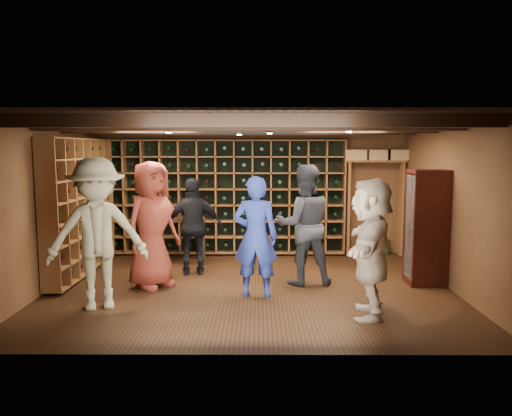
{
  "coord_description": "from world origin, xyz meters",
  "views": [
    {
      "loc": [
        0.13,
        -7.4,
        2.11
      ],
      "look_at": [
        0.09,
        0.2,
        1.19
      ],
      "focal_mm": 35.0,
      "sensor_mm": 36.0,
      "label": 1
    }
  ],
  "objects_px": {
    "guest_woman_black": "(194,227)",
    "guest_beige": "(371,248)",
    "guest_red_floral": "(152,225)",
    "man_grey_suit": "(304,225)",
    "display_cabinet": "(426,230)",
    "guest_khaki": "(97,234)",
    "man_blue_shirt": "(256,237)",
    "tasting_table": "(173,223)"
  },
  "relations": [
    {
      "from": "guest_red_floral",
      "to": "guest_beige",
      "type": "xyz_separation_m",
      "value": [
        3.0,
        -1.31,
        -0.08
      ]
    },
    {
      "from": "guest_beige",
      "to": "tasting_table",
      "type": "height_order",
      "value": "guest_beige"
    },
    {
      "from": "man_blue_shirt",
      "to": "guest_woman_black",
      "type": "height_order",
      "value": "man_blue_shirt"
    },
    {
      "from": "display_cabinet",
      "to": "tasting_table",
      "type": "relative_size",
      "value": 1.43
    },
    {
      "from": "man_grey_suit",
      "to": "guest_beige",
      "type": "bearing_deg",
      "value": 108.63
    },
    {
      "from": "man_blue_shirt",
      "to": "tasting_table",
      "type": "height_order",
      "value": "man_blue_shirt"
    },
    {
      "from": "display_cabinet",
      "to": "man_blue_shirt",
      "type": "bearing_deg",
      "value": -165.75
    },
    {
      "from": "man_grey_suit",
      "to": "tasting_table",
      "type": "bearing_deg",
      "value": -37.54
    },
    {
      "from": "guest_woman_black",
      "to": "guest_beige",
      "type": "height_order",
      "value": "guest_beige"
    },
    {
      "from": "guest_red_floral",
      "to": "guest_woman_black",
      "type": "bearing_deg",
      "value": 0.7
    },
    {
      "from": "man_blue_shirt",
      "to": "guest_khaki",
      "type": "bearing_deg",
      "value": 22.14
    },
    {
      "from": "man_blue_shirt",
      "to": "guest_red_floral",
      "type": "distance_m",
      "value": 1.64
    },
    {
      "from": "guest_woman_black",
      "to": "guest_beige",
      "type": "relative_size",
      "value": 0.93
    },
    {
      "from": "guest_khaki",
      "to": "tasting_table",
      "type": "xyz_separation_m",
      "value": [
        0.56,
        2.55,
        -0.24
      ]
    },
    {
      "from": "guest_woman_black",
      "to": "guest_red_floral",
      "type": "bearing_deg",
      "value": 47.21
    },
    {
      "from": "man_blue_shirt",
      "to": "guest_woman_black",
      "type": "bearing_deg",
      "value": -42.45
    },
    {
      "from": "guest_woman_black",
      "to": "guest_khaki",
      "type": "xyz_separation_m",
      "value": [
        -1.03,
        -1.77,
        0.19
      ]
    },
    {
      "from": "guest_khaki",
      "to": "tasting_table",
      "type": "height_order",
      "value": "guest_khaki"
    },
    {
      "from": "tasting_table",
      "to": "guest_red_floral",
      "type": "bearing_deg",
      "value": -104.51
    },
    {
      "from": "guest_woman_black",
      "to": "display_cabinet",
      "type": "bearing_deg",
      "value": 163.08
    },
    {
      "from": "man_grey_suit",
      "to": "guest_khaki",
      "type": "bearing_deg",
      "value": 16.52
    },
    {
      "from": "guest_red_floral",
      "to": "guest_khaki",
      "type": "xyz_separation_m",
      "value": [
        -0.5,
        -1.01,
        0.04
      ]
    },
    {
      "from": "display_cabinet",
      "to": "guest_khaki",
      "type": "bearing_deg",
      "value": -165.72
    },
    {
      "from": "display_cabinet",
      "to": "tasting_table",
      "type": "height_order",
      "value": "display_cabinet"
    },
    {
      "from": "guest_red_floral",
      "to": "man_grey_suit",
      "type": "bearing_deg",
      "value": -50.02
    },
    {
      "from": "guest_red_floral",
      "to": "guest_woman_black",
      "type": "distance_m",
      "value": 0.94
    },
    {
      "from": "guest_red_floral",
      "to": "guest_khaki",
      "type": "distance_m",
      "value": 1.13
    },
    {
      "from": "guest_beige",
      "to": "guest_khaki",
      "type": "bearing_deg",
      "value": -82.58
    },
    {
      "from": "guest_woman_black",
      "to": "guest_khaki",
      "type": "height_order",
      "value": "guest_khaki"
    },
    {
      "from": "man_grey_suit",
      "to": "guest_red_floral",
      "type": "relative_size",
      "value": 0.97
    },
    {
      "from": "guest_red_floral",
      "to": "guest_khaki",
      "type": "height_order",
      "value": "guest_khaki"
    },
    {
      "from": "man_blue_shirt",
      "to": "guest_khaki",
      "type": "relative_size",
      "value": 0.87
    },
    {
      "from": "guest_khaki",
      "to": "tasting_table",
      "type": "bearing_deg",
      "value": 59.52
    },
    {
      "from": "display_cabinet",
      "to": "man_blue_shirt",
      "type": "height_order",
      "value": "display_cabinet"
    },
    {
      "from": "man_blue_shirt",
      "to": "guest_red_floral",
      "type": "relative_size",
      "value": 0.9
    },
    {
      "from": "guest_red_floral",
      "to": "guest_woman_black",
      "type": "relative_size",
      "value": 1.18
    },
    {
      "from": "display_cabinet",
      "to": "guest_beige",
      "type": "distance_m",
      "value": 1.91
    },
    {
      "from": "man_blue_shirt",
      "to": "guest_beige",
      "type": "relative_size",
      "value": 0.99
    },
    {
      "from": "guest_red_floral",
      "to": "guest_woman_black",
      "type": "height_order",
      "value": "guest_red_floral"
    },
    {
      "from": "display_cabinet",
      "to": "man_grey_suit",
      "type": "height_order",
      "value": "man_grey_suit"
    },
    {
      "from": "guest_khaki",
      "to": "guest_beige",
      "type": "height_order",
      "value": "guest_khaki"
    },
    {
      "from": "guest_khaki",
      "to": "man_grey_suit",
      "type": "bearing_deg",
      "value": 4.77
    }
  ]
}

